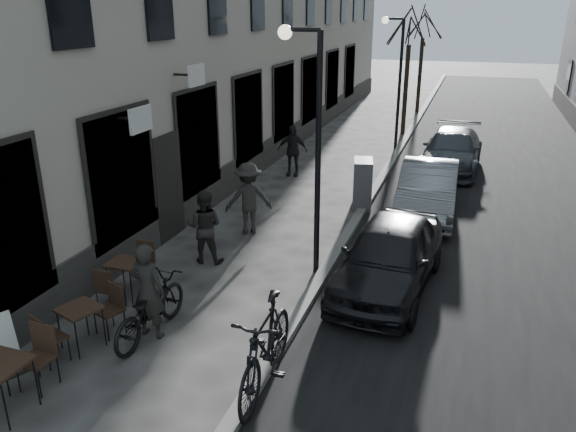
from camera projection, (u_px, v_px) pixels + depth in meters
The scene contains 20 objects.
road at pixel (496, 169), 19.95m from camera, with size 7.30×60.00×0.00m, color black.
kerb at pixel (393, 159), 21.01m from camera, with size 0.25×60.00×0.12m, color slate.
streetlamp_near at pixel (310, 127), 11.14m from camera, with size 0.90×0.28×5.09m.
streetlamp_far at pixel (396, 69), 21.82m from camera, with size 0.90×0.28×5.09m.
tree_near at pixel (410, 26), 23.94m from camera, with size 2.40×2.40×5.70m.
tree_far at pixel (424, 23), 29.28m from camera, with size 2.40×2.40×5.70m.
bistro_set_a at pixel (4, 383), 7.77m from camera, with size 0.69×1.67×0.98m.
bistro_set_b at pixel (81, 323), 9.34m from camera, with size 0.89×1.55×0.89m.
bistro_set_c at pixel (127, 275), 11.00m from camera, with size 0.62×1.52×0.90m.
sign_board at pixel (0, 353), 8.62m from camera, with size 0.55×0.64×1.00m.
utility_cabinet at pixel (362, 184), 15.92m from camera, with size 0.51×0.93×1.39m, color #57575A.
bicycle at pixel (150, 308), 9.65m from camera, with size 0.70×2.02×1.06m, color black.
cyclist_rider at pixel (148, 291), 9.54m from camera, with size 0.63×0.41×1.73m, color black.
pedestrian_near at pixel (205, 227), 12.42m from camera, with size 0.81×0.63×1.67m, color #272422.
pedestrian_mid at pixel (249, 198), 14.03m from camera, with size 1.18×0.68×1.82m, color #2B2825.
pedestrian_far at pixel (292, 150), 18.93m from camera, with size 1.02×0.42×1.74m, color black.
car_near at pixel (389, 256), 11.24m from camera, with size 1.70×4.23×1.44m, color black.
car_mid at pixel (428, 189), 15.39m from camera, with size 1.50×4.29×1.41m, color gray.
car_far at pixel (452, 150), 19.74m from camera, with size 1.92×4.72×1.37m, color #3D4249.
moped at pixel (266, 347), 8.25m from camera, with size 0.66×2.33×1.40m, color black.
Camera 1 is at (2.88, -4.63, 5.38)m, focal length 35.00 mm.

